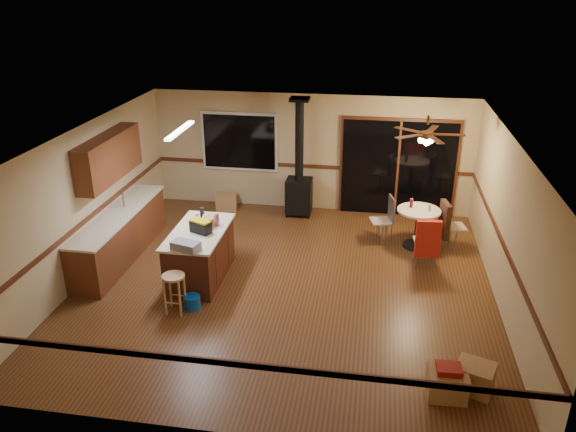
% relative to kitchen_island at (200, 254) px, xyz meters
% --- Properties ---
extents(floor, '(7.00, 7.00, 0.00)m').
position_rel_kitchen_island_xyz_m(floor, '(1.50, 0.00, -0.45)').
color(floor, '#563018').
rests_on(floor, ground).
extents(ceiling, '(7.00, 7.00, 0.00)m').
position_rel_kitchen_island_xyz_m(ceiling, '(1.50, 0.00, 2.15)').
color(ceiling, silver).
rests_on(ceiling, ground).
extents(wall_back, '(7.00, 0.00, 7.00)m').
position_rel_kitchen_island_xyz_m(wall_back, '(1.50, 3.50, 0.85)').
color(wall_back, tan).
rests_on(wall_back, ground).
extents(wall_front, '(7.00, 0.00, 7.00)m').
position_rel_kitchen_island_xyz_m(wall_front, '(1.50, -3.50, 0.85)').
color(wall_front, tan).
rests_on(wall_front, ground).
extents(wall_left, '(0.00, 7.00, 7.00)m').
position_rel_kitchen_island_xyz_m(wall_left, '(-2.00, 0.00, 0.85)').
color(wall_left, tan).
rests_on(wall_left, ground).
extents(wall_right, '(0.00, 7.00, 7.00)m').
position_rel_kitchen_island_xyz_m(wall_right, '(5.00, 0.00, 0.85)').
color(wall_right, tan).
rests_on(wall_right, ground).
extents(chair_rail, '(7.00, 7.00, 0.08)m').
position_rel_kitchen_island_xyz_m(chair_rail, '(1.50, 0.00, 0.55)').
color(chair_rail, '#4C2313').
rests_on(chair_rail, ground).
extents(window, '(1.72, 0.10, 1.32)m').
position_rel_kitchen_island_xyz_m(window, '(-0.10, 3.45, 1.05)').
color(window, black).
rests_on(window, ground).
extents(sliding_door, '(2.52, 0.10, 2.10)m').
position_rel_kitchen_island_xyz_m(sliding_door, '(3.40, 3.45, 0.60)').
color(sliding_door, black).
rests_on(sliding_door, ground).
extents(lower_cabinets, '(0.60, 3.00, 0.86)m').
position_rel_kitchen_island_xyz_m(lower_cabinets, '(-1.70, 0.50, -0.02)').
color(lower_cabinets, '#602E18').
rests_on(lower_cabinets, ground).
extents(countertop, '(0.64, 3.04, 0.04)m').
position_rel_kitchen_island_xyz_m(countertop, '(-1.70, 0.50, 0.43)').
color(countertop, beige).
rests_on(countertop, lower_cabinets).
extents(upper_cabinets, '(0.35, 2.00, 0.80)m').
position_rel_kitchen_island_xyz_m(upper_cabinets, '(-1.83, 0.70, 1.45)').
color(upper_cabinets, '#602E18').
rests_on(upper_cabinets, ground).
extents(kitchen_island, '(0.88, 1.68, 0.90)m').
position_rel_kitchen_island_xyz_m(kitchen_island, '(0.00, 0.00, 0.00)').
color(kitchen_island, '#471D11').
rests_on(kitchen_island, ground).
extents(wood_stove, '(0.55, 0.50, 2.52)m').
position_rel_kitchen_island_xyz_m(wood_stove, '(1.30, 3.05, 0.28)').
color(wood_stove, black).
rests_on(wood_stove, ground).
extents(ceiling_fan, '(0.24, 0.24, 0.55)m').
position_rel_kitchen_island_xyz_m(ceiling_fan, '(3.79, 1.85, 1.76)').
color(ceiling_fan, brown).
rests_on(ceiling_fan, ceiling).
extents(fluorescent_strip, '(0.10, 1.20, 0.04)m').
position_rel_kitchen_island_xyz_m(fluorescent_strip, '(-0.30, 0.30, 2.11)').
color(fluorescent_strip, white).
rests_on(fluorescent_strip, ceiling).
extents(toolbox_grey, '(0.49, 0.35, 0.14)m').
position_rel_kitchen_island_xyz_m(toolbox_grey, '(0.02, -0.72, 0.52)').
color(toolbox_grey, slate).
rests_on(toolbox_grey, kitchen_island).
extents(toolbox_black, '(0.40, 0.32, 0.20)m').
position_rel_kitchen_island_xyz_m(toolbox_black, '(0.06, -0.05, 0.54)').
color(toolbox_black, black).
rests_on(toolbox_black, kitchen_island).
extents(toolbox_yellow_lid, '(0.39, 0.30, 0.03)m').
position_rel_kitchen_island_xyz_m(toolbox_yellow_lid, '(0.06, -0.05, 0.66)').
color(toolbox_yellow_lid, gold).
rests_on(toolbox_yellow_lid, toolbox_black).
extents(box_on_island, '(0.25, 0.31, 0.18)m').
position_rel_kitchen_island_xyz_m(box_on_island, '(0.12, 0.21, 0.54)').
color(box_on_island, '#9E7446').
rests_on(box_on_island, kitchen_island).
extents(bottle_dark, '(0.09, 0.09, 0.28)m').
position_rel_kitchen_island_xyz_m(bottle_dark, '(-0.03, 0.36, 0.59)').
color(bottle_dark, black).
rests_on(bottle_dark, kitchen_island).
extents(bottle_pink, '(0.09, 0.09, 0.23)m').
position_rel_kitchen_island_xyz_m(bottle_pink, '(0.26, 0.26, 0.56)').
color(bottle_pink, '#D84C8C').
rests_on(bottle_pink, kitchen_island).
extents(bottle_white, '(0.08, 0.08, 0.19)m').
position_rel_kitchen_island_xyz_m(bottle_white, '(-0.12, 0.31, 0.54)').
color(bottle_white, white).
rests_on(bottle_white, kitchen_island).
extents(bar_stool, '(0.40, 0.40, 0.65)m').
position_rel_kitchen_island_xyz_m(bar_stool, '(-0.07, -1.12, -0.13)').
color(bar_stool, tan).
rests_on(bar_stool, floor).
extents(blue_bucket, '(0.33, 0.33, 0.22)m').
position_rel_kitchen_island_xyz_m(blue_bucket, '(0.16, -0.99, -0.34)').
color(blue_bucket, '#0B4BA3').
rests_on(blue_bucket, floor).
extents(dining_table, '(0.83, 0.83, 0.78)m').
position_rel_kitchen_island_xyz_m(dining_table, '(3.79, 1.85, 0.08)').
color(dining_table, black).
rests_on(dining_table, ground).
extents(glass_red, '(0.08, 0.08, 0.18)m').
position_rel_kitchen_island_xyz_m(glass_red, '(3.64, 1.95, 0.41)').
color(glass_red, '#590C14').
rests_on(glass_red, dining_table).
extents(glass_cream, '(0.08, 0.08, 0.15)m').
position_rel_kitchen_island_xyz_m(glass_cream, '(3.97, 1.80, 0.40)').
color(glass_cream, beige).
rests_on(glass_cream, dining_table).
extents(chair_left, '(0.49, 0.49, 0.51)m').
position_rel_kitchen_island_xyz_m(chair_left, '(3.20, 1.98, 0.14)').
color(chair_left, tan).
rests_on(chair_left, ground).
extents(chair_near, '(0.46, 0.50, 0.70)m').
position_rel_kitchen_island_xyz_m(chair_near, '(3.91, 0.97, 0.14)').
color(chair_near, tan).
rests_on(chair_near, ground).
extents(chair_right, '(0.53, 0.50, 0.70)m').
position_rel_kitchen_island_xyz_m(chair_right, '(4.32, 1.86, 0.14)').
color(chair_right, tan).
rests_on(chair_right, ground).
extents(box_under_window, '(0.53, 0.45, 0.37)m').
position_rel_kitchen_island_xyz_m(box_under_window, '(-0.37, 3.10, -0.27)').
color(box_under_window, '#9E7446').
rests_on(box_under_window, floor).
extents(box_corner_a, '(0.50, 0.42, 0.37)m').
position_rel_kitchen_island_xyz_m(box_corner_a, '(3.97, -2.43, -0.27)').
color(box_corner_a, '#9E7446').
rests_on(box_corner_a, floor).
extents(box_corner_b, '(0.57, 0.53, 0.37)m').
position_rel_kitchen_island_xyz_m(box_corner_b, '(4.33, -2.26, -0.27)').
color(box_corner_b, '#9E7446').
rests_on(box_corner_b, floor).
extents(box_small_red, '(0.31, 0.26, 0.08)m').
position_rel_kitchen_island_xyz_m(box_small_red, '(3.97, -2.43, -0.04)').
color(box_small_red, maroon).
rests_on(box_small_red, box_corner_a).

